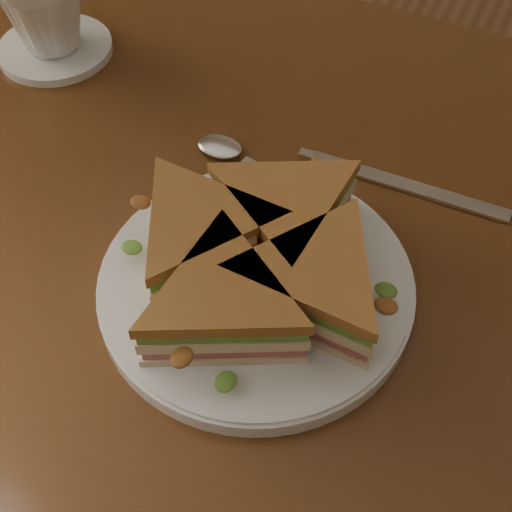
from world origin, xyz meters
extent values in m
cube|color=#3A1E0D|center=(0.00, 0.00, 0.73)|extent=(1.20, 0.80, 0.04)
cylinder|color=#341E0F|center=(-0.54, 0.34, 0.35)|extent=(0.06, 0.06, 0.71)
cylinder|color=white|center=(-0.01, -0.07, 0.76)|extent=(0.27, 0.27, 0.02)
cube|color=silver|center=(-0.02, 0.06, 0.75)|extent=(0.13, 0.03, 0.00)
ellipsoid|color=silver|center=(-0.12, 0.08, 0.76)|extent=(0.05, 0.03, 0.01)
cube|color=silver|center=(0.07, 0.11, 0.75)|extent=(0.20, 0.02, 0.00)
cube|color=silver|center=(-0.02, 0.11, 0.75)|extent=(0.05, 0.01, 0.00)
cylinder|color=white|center=(-0.37, 0.15, 0.76)|extent=(0.13, 0.13, 0.01)
imported|color=white|center=(-0.37, 0.15, 0.81)|extent=(0.12, 0.12, 0.09)
camera|label=1|loc=(0.14, -0.40, 1.26)|focal=50.00mm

